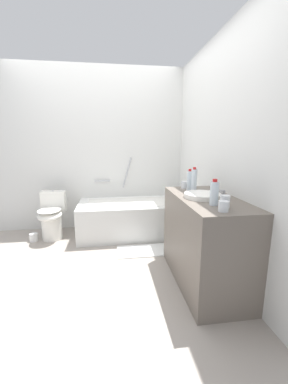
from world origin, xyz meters
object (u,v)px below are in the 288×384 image
at_px(toilet, 52,217).
at_px(drinking_glass_1, 225,201).
at_px(sink_faucet, 223,194).
at_px(bath_mat, 144,251).
at_px(sink_basin, 203,195).
at_px(drinking_glass_2, 224,206).
at_px(toilet_paper_roll, 34,237).
at_px(drinking_glass_0, 185,185).
at_px(water_bottle_2, 214,193).
at_px(water_bottle_0, 190,180).
at_px(bathtub, 131,217).
at_px(water_bottle_1, 194,180).

distance_m(toilet, drinking_glass_1, 2.49).
height_order(sink_faucet, bath_mat, sink_faucet).
distance_m(sink_faucet, bath_mat, 1.31).
xyz_separation_m(sink_basin, sink_faucet, (0.20, 0.00, 0.01)).
bearing_deg(bath_mat, drinking_glass_2, -70.51).
xyz_separation_m(bath_mat, toilet_paper_roll, (-1.49, 0.53, 0.05)).
xyz_separation_m(toilet, sink_basin, (1.69, -1.34, 0.55)).
bearing_deg(toilet, drinking_glass_0, 65.33).
xyz_separation_m(drinking_glass_2, bath_mat, (-0.42, 1.18, -0.89)).
xyz_separation_m(toilet, water_bottle_2, (1.67, -1.61, 0.63)).
distance_m(water_bottle_0, drinking_glass_1, 0.71).
relative_size(drinking_glass_1, toilet_paper_roll, 0.89).
xyz_separation_m(bathtub, toilet_paper_roll, (-1.38, -0.09, -0.21)).
bearing_deg(water_bottle_2, drinking_glass_1, -56.96).
height_order(drinking_glass_0, bath_mat, drinking_glass_0).
bearing_deg(bath_mat, drinking_glass_0, -32.50).
relative_size(bathtub, toilet, 2.27).
height_order(sink_basin, toilet_paper_roll, sink_basin).
height_order(water_bottle_1, toilet_paper_roll, water_bottle_1).
xyz_separation_m(toilet, bath_mat, (1.25, -0.61, -0.32)).
height_order(water_bottle_2, toilet_paper_roll, water_bottle_2).
bearing_deg(drinking_glass_0, bathtub, 120.91).
distance_m(sink_faucet, drinking_glass_0, 0.52).
bearing_deg(toilet_paper_roll, bathtub, 3.60).
relative_size(drinking_glass_0, drinking_glass_2, 0.98).
xyz_separation_m(water_bottle_1, drinking_glass_0, (-0.04, 0.19, -0.08)).
xyz_separation_m(water_bottle_2, drinking_glass_1, (0.05, -0.08, -0.05)).
xyz_separation_m(drinking_glass_1, toilet_paper_roll, (-1.97, 1.61, -0.85)).
distance_m(sink_basin, sink_faucet, 0.20).
distance_m(sink_faucet, toilet_paper_roll, 2.61).
distance_m(toilet, drinking_glass_2, 2.51).
bearing_deg(toilet_paper_roll, sink_faucet, -30.73).
bearing_deg(bath_mat, water_bottle_2, -66.96).
relative_size(water_bottle_0, water_bottle_1, 0.89).
bearing_deg(bathtub, water_bottle_0, -61.14).
distance_m(water_bottle_0, bath_mat, 1.11).
bearing_deg(drinking_glass_0, drinking_glass_2, -89.76).
distance_m(toilet, water_bottle_0, 2.05).
height_order(water_bottle_2, drinking_glass_0, water_bottle_2).
height_order(bathtub, sink_basin, bathtub).
xyz_separation_m(sink_faucet, bath_mat, (-0.63, 0.73, -0.88)).
height_order(water_bottle_1, drinking_glass_2, water_bottle_1).
relative_size(sink_basin, water_bottle_0, 1.49).
bearing_deg(toilet, toilet_paper_roll, -68.49).
bearing_deg(water_bottle_0, toilet_paper_roll, 154.90).
bearing_deg(drinking_glass_1, water_bottle_1, 92.39).
relative_size(sink_faucet, drinking_glass_2, 1.89).
distance_m(water_bottle_2, drinking_glass_0, 0.74).
bearing_deg(drinking_glass_1, toilet, 135.62).
bearing_deg(sink_faucet, water_bottle_1, 122.35).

